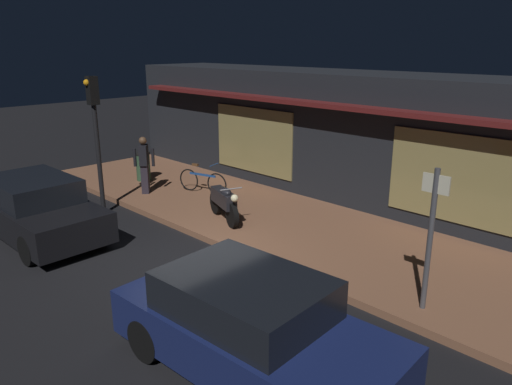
% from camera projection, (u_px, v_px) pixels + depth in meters
% --- Properties ---
extents(ground_plane, '(60.00, 60.00, 0.00)m').
position_uv_depth(ground_plane, '(191.00, 266.00, 10.06)').
color(ground_plane, black).
extents(sidewalk_slab, '(18.00, 4.00, 0.15)m').
position_uv_depth(sidewalk_slab, '(288.00, 226.00, 12.07)').
color(sidewalk_slab, brown).
rests_on(sidewalk_slab, ground_plane).
extents(storefront_building, '(18.00, 3.30, 3.60)m').
position_uv_depth(storefront_building, '(368.00, 138.00, 13.86)').
color(storefront_building, black).
rests_on(storefront_building, ground_plane).
extents(motorcycle, '(1.64, 0.79, 0.97)m').
position_uv_depth(motorcycle, '(224.00, 201.00, 12.06)').
color(motorcycle, black).
rests_on(motorcycle, sidewalk_slab).
extents(bicycle_parked, '(1.61, 0.56, 0.91)m').
position_uv_depth(bicycle_parked, '(203.00, 181.00, 14.36)').
color(bicycle_parked, black).
rests_on(bicycle_parked, sidewalk_slab).
extents(person_photographer, '(0.48, 0.51, 1.67)m').
position_uv_depth(person_photographer, '(144.00, 164.00, 14.20)').
color(person_photographer, '#28232D').
rests_on(person_photographer, sidewalk_slab).
extents(sign_post, '(0.44, 0.09, 2.40)m').
position_uv_depth(sign_post, '(431.00, 232.00, 7.78)').
color(sign_post, '#47474C').
rests_on(sign_post, sidewalk_slab).
extents(trash_bin, '(0.48, 0.48, 0.93)m').
position_uv_depth(trash_bin, '(143.00, 166.00, 15.68)').
color(trash_bin, '#2D4C33').
rests_on(trash_bin, sidewalk_slab).
extents(traffic_light_pole, '(0.24, 0.33, 3.60)m').
position_uv_depth(traffic_light_pole, '(95.00, 121.00, 12.42)').
color(traffic_light_pole, black).
rests_on(traffic_light_pole, ground_plane).
extents(parked_car_near, '(4.13, 1.85, 1.42)m').
position_uv_depth(parked_car_near, '(36.00, 208.00, 11.39)').
color(parked_car_near, black).
rests_on(parked_car_near, ground_plane).
extents(parked_car_far, '(4.19, 1.99, 1.42)m').
position_uv_depth(parked_car_far, '(251.00, 327.00, 6.62)').
color(parked_car_far, black).
rests_on(parked_car_far, ground_plane).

